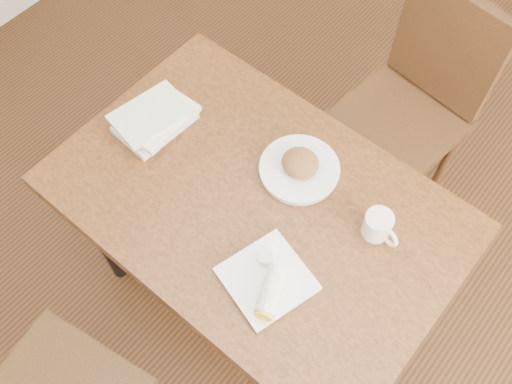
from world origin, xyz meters
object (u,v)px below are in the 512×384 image
Objects in this scene: table at (256,215)px; plate_burrito at (268,283)px; coffee_mug at (379,225)px; chair_far at (416,98)px; plate_scone at (300,167)px; book_stack at (155,119)px.

plate_burrito is (0.19, -0.18, 0.11)m from table.
coffee_mug is (0.32, 0.14, 0.13)m from table.
chair_far is at bearing 95.33° from plate_burrito.
table is 1.22× the size of chair_far.
coffee_mug reaches higher than plate_burrito.
plate_scone is 0.95× the size of book_stack.
table is 0.43m from book_stack.
chair_far is at bearing 84.13° from plate_scone.
chair_far reaches higher than plate_scone.
plate_burrito is 1.03× the size of book_stack.
table is 0.81m from chair_far.
chair_far is (0.10, 0.80, -0.11)m from table.
table is at bearing -1.24° from book_stack.
plate_scone reaches higher than table.
chair_far is 3.68× the size of plate_burrito.
plate_burrito is (0.09, -0.97, 0.22)m from chair_far.
book_stack reaches higher than table.
book_stack is at bearing -123.07° from chair_far.
book_stack is at bearing 162.77° from plate_burrito.
book_stack is (-0.51, -0.79, 0.23)m from chair_far.
coffee_mug is at bearing 23.10° from table.
chair_far is at bearing 108.67° from coffee_mug.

